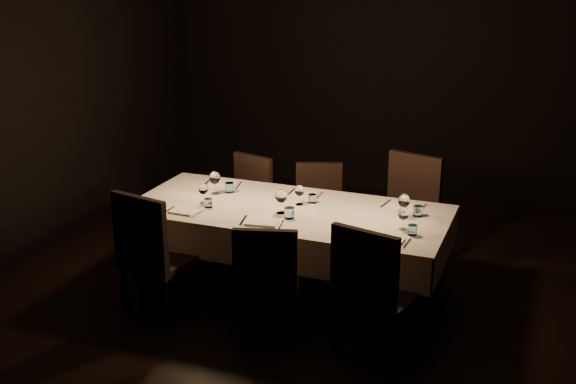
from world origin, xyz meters
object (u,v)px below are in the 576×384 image
at_px(dining_table, 288,217).
at_px(chair_far_right, 406,210).
at_px(chair_near_right, 372,289).
at_px(chair_far_left, 246,199).
at_px(chair_near_left, 153,251).
at_px(chair_far_center, 319,207).
at_px(chair_near_center, 267,279).

distance_m(dining_table, chair_far_right, 1.15).
relative_size(chair_near_right, chair_far_left, 1.12).
height_order(chair_near_left, chair_far_left, chair_near_left).
relative_size(dining_table, chair_far_left, 2.79).
bearing_deg(chair_far_center, chair_near_left, -136.09).
bearing_deg(chair_near_right, dining_table, -25.38).
xyz_separation_m(chair_far_left, chair_far_center, (0.69, 0.08, -0.01)).
relative_size(chair_near_left, chair_near_right, 1.02).
distance_m(chair_near_center, chair_far_right, 1.73).
bearing_deg(dining_table, chair_near_center, -79.78).
relative_size(chair_near_right, chair_far_center, 1.16).
height_order(chair_near_center, chair_far_left, chair_near_center).
bearing_deg(chair_far_center, chair_near_center, -104.07).
height_order(chair_far_left, chair_far_right, chair_far_right).
xyz_separation_m(chair_near_center, chair_near_right, (0.75, 0.03, 0.04)).
bearing_deg(chair_far_right, chair_near_center, -96.04).
distance_m(dining_table, chair_far_center, 0.87).
height_order(chair_near_right, chair_far_right, chair_far_right).
distance_m(dining_table, chair_near_left, 1.09).
distance_m(chair_near_right, chair_far_left, 2.20).
xyz_separation_m(chair_far_left, chair_far_right, (1.49, 0.06, 0.07)).
height_order(chair_near_right, chair_far_left, chair_near_right).
relative_size(chair_far_center, chair_far_right, 0.84).
bearing_deg(dining_table, chair_far_left, 132.96).
bearing_deg(chair_near_center, chair_near_left, -18.56).
relative_size(chair_far_left, chair_far_center, 1.03).
bearing_deg(chair_near_left, chair_near_right, -168.93).
height_order(chair_near_center, chair_far_right, chair_far_right).
distance_m(chair_far_left, chair_far_right, 1.50).
relative_size(dining_table, chair_far_right, 2.42).
bearing_deg(chair_far_left, chair_near_center, -44.14).
relative_size(chair_far_left, chair_far_right, 0.87).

